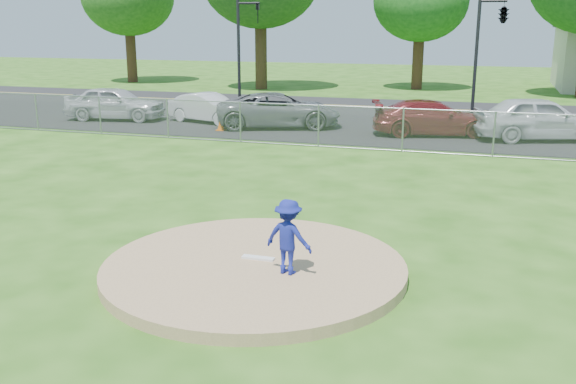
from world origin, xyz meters
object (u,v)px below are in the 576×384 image
(traffic_signal_left, at_px, (243,42))
(parked_car_silver, at_px, (115,103))
(traffic_signal_center, at_px, (501,16))
(traffic_cone, at_px, (221,123))
(pitcher, at_px, (288,237))
(parked_car_gray, at_px, (279,110))
(parked_car_pearl, at_px, (540,118))
(parked_car_darkred, at_px, (433,118))
(parked_car_white, at_px, (209,108))

(traffic_signal_left, height_order, parked_car_silver, traffic_signal_left)
(traffic_signal_center, xyz_separation_m, traffic_cone, (-10.75, -7.71, -4.30))
(traffic_signal_left, bearing_deg, pitcher, -66.93)
(traffic_signal_center, height_order, parked_car_gray, traffic_signal_center)
(traffic_signal_center, relative_size, traffic_cone, 9.28)
(parked_car_pearl, bearing_deg, traffic_signal_center, -1.94)
(traffic_signal_left, bearing_deg, parked_car_darkred, -30.86)
(parked_car_white, relative_size, parked_car_gray, 0.74)
(traffic_signal_left, relative_size, parked_car_darkred, 1.18)
(parked_car_white, bearing_deg, parked_car_gray, -79.52)
(parked_car_white, distance_m, parked_car_darkred, 9.87)
(parked_car_gray, bearing_deg, pitcher, 179.36)
(parked_car_gray, bearing_deg, traffic_cone, 108.16)
(parked_car_silver, relative_size, parked_car_pearl, 0.92)
(traffic_cone, height_order, parked_car_white, parked_car_white)
(traffic_cone, height_order, parked_car_gray, parked_car_gray)
(traffic_signal_left, height_order, traffic_signal_center, same)
(traffic_cone, relative_size, parked_car_gray, 0.12)
(parked_car_white, distance_m, parked_car_gray, 3.43)
(parked_car_white, height_order, parked_car_darkred, parked_car_darkred)
(traffic_signal_center, height_order, traffic_cone, traffic_signal_center)
(traffic_signal_left, relative_size, pitcher, 4.32)
(parked_car_silver, bearing_deg, parked_car_darkred, -97.84)
(traffic_signal_left, bearing_deg, parked_car_pearl, -23.20)
(traffic_signal_center, bearing_deg, parked_car_darkred, -110.18)
(parked_car_darkred, bearing_deg, parked_car_silver, 75.72)
(pitcher, height_order, parked_car_pearl, parked_car_pearl)
(parked_car_white, bearing_deg, traffic_signal_left, 22.32)
(traffic_signal_left, distance_m, parked_car_darkred, 12.45)
(traffic_signal_center, relative_size, parked_car_pearl, 1.15)
(parked_car_white, relative_size, parked_car_pearl, 0.80)
(traffic_signal_left, bearing_deg, traffic_signal_center, -0.00)
(parked_car_silver, xyz_separation_m, parked_car_pearl, (18.22, 0.21, 0.07))
(traffic_signal_center, bearing_deg, traffic_cone, -144.35)
(pitcher, xyz_separation_m, parked_car_gray, (-5.49, 16.10, -0.11))
(traffic_signal_center, bearing_deg, traffic_signal_left, 180.00)
(pitcher, bearing_deg, parked_car_darkred, -82.36)
(traffic_signal_left, distance_m, parked_car_pearl, 15.87)
(traffic_signal_left, xyz_separation_m, traffic_signal_center, (12.73, -0.00, 1.25))
(parked_car_gray, bearing_deg, parked_car_darkred, -110.14)
(traffic_signal_left, relative_size, parked_car_pearl, 1.15)
(parked_car_pearl, bearing_deg, parked_car_white, 71.40)
(parked_car_white, xyz_separation_m, parked_car_pearl, (13.82, -0.37, 0.19))
(traffic_signal_left, bearing_deg, parked_car_white, -84.27)
(parked_car_pearl, bearing_deg, parked_car_gray, 72.90)
(pitcher, relative_size, parked_car_white, 0.33)
(parked_car_gray, height_order, parked_car_darkred, parked_car_gray)
(parked_car_silver, bearing_deg, parked_car_gray, -96.81)
(traffic_signal_left, relative_size, traffic_signal_center, 1.00)
(traffic_signal_left, relative_size, parked_car_silver, 1.25)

